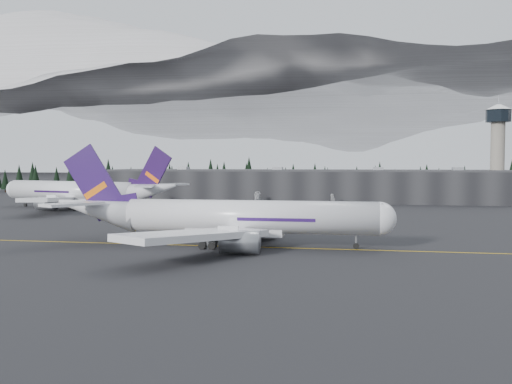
% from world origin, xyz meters
% --- Properties ---
extents(ground, '(1400.00, 1400.00, 0.00)m').
position_xyz_m(ground, '(0.00, 0.00, 0.00)').
color(ground, black).
rests_on(ground, ground).
extents(taxiline, '(400.00, 0.40, 0.02)m').
position_xyz_m(taxiline, '(0.00, -2.00, 0.01)').
color(taxiline, gold).
rests_on(taxiline, ground).
extents(terminal, '(160.00, 30.00, 12.60)m').
position_xyz_m(terminal, '(0.00, 125.00, 6.30)').
color(terminal, black).
rests_on(terminal, ground).
extents(control_tower, '(10.00, 10.00, 37.70)m').
position_xyz_m(control_tower, '(75.00, 128.00, 23.41)').
color(control_tower, gray).
rests_on(control_tower, ground).
extents(treeline, '(360.00, 20.00, 15.00)m').
position_xyz_m(treeline, '(0.00, 162.00, 7.50)').
color(treeline, black).
rests_on(treeline, ground).
extents(mountain_ridge, '(4400.00, 900.00, 420.00)m').
position_xyz_m(mountain_ridge, '(0.00, 1000.00, 0.00)').
color(mountain_ridge, white).
rests_on(mountain_ridge, ground).
extents(jet_main, '(65.20, 60.23, 19.18)m').
position_xyz_m(jet_main, '(-2.84, -1.24, 5.41)').
color(jet_main, silver).
rests_on(jet_main, ground).
extents(jet_parked, '(68.99, 62.89, 20.67)m').
position_xyz_m(jet_parked, '(-66.89, 71.11, 5.83)').
color(jet_parked, silver).
rests_on(jet_parked, ground).
extents(gse_vehicle_a, '(4.31, 5.20, 1.32)m').
position_xyz_m(gse_vehicle_a, '(-14.77, 104.53, 0.66)').
color(gse_vehicle_a, silver).
rests_on(gse_vehicle_a, ground).
extents(gse_vehicle_b, '(4.54, 3.13, 1.44)m').
position_xyz_m(gse_vehicle_b, '(13.31, 103.90, 0.72)').
color(gse_vehicle_b, silver).
rests_on(gse_vehicle_b, ground).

